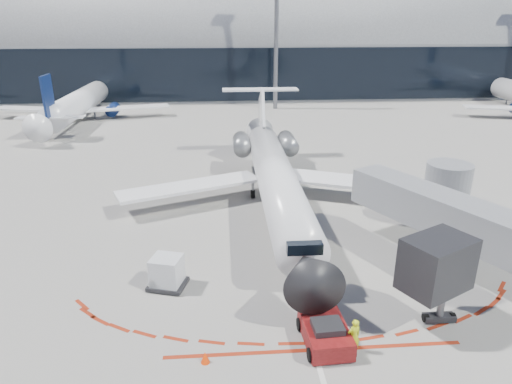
{
  "coord_description": "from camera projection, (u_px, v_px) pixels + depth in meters",
  "views": [
    {
      "loc": [
        -4.01,
        -28.42,
        14.55
      ],
      "look_at": [
        -1.76,
        1.42,
        2.99
      ],
      "focal_mm": 32.0,
      "sensor_mm": 36.0,
      "label": 1
    }
  ],
  "objects": [
    {
      "name": "bg_airliner_1",
      "position": [
        79.0,
        85.0,
        68.03
      ],
      "size": [
        30.66,
        32.47,
        9.92
      ],
      "primitive_type": null,
      "color": "white",
      "rests_on": "ground"
    },
    {
      "name": "apron_stop_bar",
      "position": [
        314.0,
        350.0,
        21.26
      ],
      "size": [
        14.0,
        0.25,
        0.01
      ],
      "primitive_type": "cube",
      "color": "maroon",
      "rests_on": "ground"
    },
    {
      "name": "terminal_building",
      "position": [
        241.0,
        49.0,
        89.33
      ],
      "size": [
        150.0,
        24.15,
        24.0
      ],
      "color": "#989B9E",
      "rests_on": "ground"
    },
    {
      "name": "pushback_tug",
      "position": [
        325.0,
        333.0,
        21.52
      ],
      "size": [
        2.33,
        5.13,
        1.32
      ],
      "rotation": [
        0.0,
        0.0,
        0.06
      ],
      "color": "#550C0C",
      "rests_on": "ground"
    },
    {
      "name": "uld_container",
      "position": [
        167.0,
        273.0,
        25.88
      ],
      "size": [
        2.42,
        2.22,
        1.91
      ],
      "rotation": [
        0.0,
        0.0,
        -0.28
      ],
      "color": "black",
      "rests_on": "ground"
    },
    {
      "name": "light_mast_centre",
      "position": [
        276.0,
        30.0,
        72.45
      ],
      "size": [
        0.7,
        0.7,
        25.0
      ],
      "primitive_type": "cylinder",
      "color": "slate",
      "rests_on": "ground"
    },
    {
      "name": "apron_centerline",
      "position": [
        279.0,
        226.0,
        33.82
      ],
      "size": [
        0.25,
        40.0,
        0.01
      ],
      "primitive_type": "cube",
      "color": "silver",
      "rests_on": "ground"
    },
    {
      "name": "regional_jet",
      "position": [
        275.0,
        174.0,
        36.87
      ],
      "size": [
        25.69,
        31.68,
        7.93
      ],
      "color": "white",
      "rests_on": "ground"
    },
    {
      "name": "ground",
      "position": [
        282.0,
        238.0,
        31.96
      ],
      "size": [
        260.0,
        260.0,
        0.0
      ],
      "primitive_type": "plane",
      "color": "slate",
      "rests_on": "ground"
    },
    {
      "name": "ramp_worker",
      "position": [
        354.0,
        336.0,
        20.8
      ],
      "size": [
        0.75,
        0.6,
        1.8
      ],
      "primitive_type": "imported",
      "rotation": [
        0.0,
        0.0,
        3.43
      ],
      "color": "#C6D816",
      "rests_on": "ground"
    },
    {
      "name": "jet_bridge",
      "position": [
        444.0,
        212.0,
        28.76
      ],
      "size": [
        10.03,
        15.2,
        4.9
      ],
      "color": "gray",
      "rests_on": "ground"
    },
    {
      "name": "safety_cone_left",
      "position": [
        205.0,
        357.0,
        20.4
      ],
      "size": [
        0.41,
        0.41,
        0.57
      ],
      "primitive_type": "cone",
      "color": "#FC3A05",
      "rests_on": "ground"
    }
  ]
}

